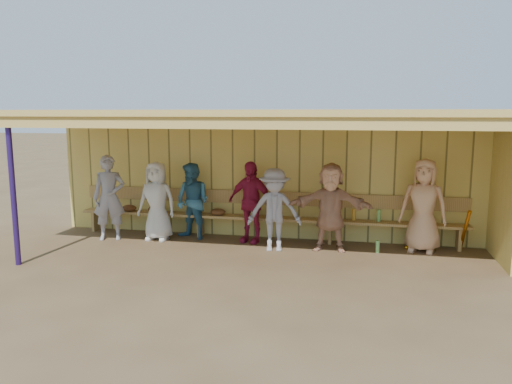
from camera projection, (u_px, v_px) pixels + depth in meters
ground at (252, 254)px, 8.76m from camera, size 90.00×90.00×0.00m
player_a at (109, 198)px, 9.66m from camera, size 0.70×0.58×1.65m
player_b at (157, 201)px, 9.64m from camera, size 0.76×0.50×1.53m
player_c at (193, 201)px, 9.71m from camera, size 0.88×0.79×1.50m
player_d at (250, 202)px, 9.46m from camera, size 0.98×0.60×1.56m
player_e at (274, 210)px, 8.88m from camera, size 1.04×0.72×1.49m
player_f at (330, 207)px, 8.87m from camera, size 1.48×0.51×1.59m
player_h at (423, 206)px, 8.80m from camera, size 0.92×0.71×1.67m
dugout_structure at (281, 155)px, 9.07m from camera, size 8.80×3.20×2.50m
bench at (264, 212)px, 9.75m from camera, size 7.60×0.34×0.93m
dugout_equipment at (212, 213)px, 9.85m from camera, size 6.68×0.62×0.80m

